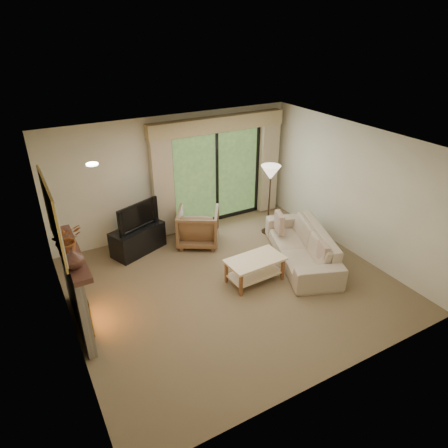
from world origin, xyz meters
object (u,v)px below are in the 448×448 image
sofa (302,246)px  coffee_table (255,270)px  media_console (138,239)px  armchair (198,227)px

sofa → coffee_table: (-1.19, -0.14, -0.10)m
media_console → coffee_table: (1.53, -2.06, -0.04)m
armchair → coffee_table: 1.79m
armchair → sofa: (1.48, -1.62, -0.06)m
media_console → armchair: 1.28m
coffee_table → armchair: bearing=96.6°
sofa → coffee_table: 1.21m
media_console → coffee_table: bearing=-75.4°
sofa → armchair: bearing=-116.6°
armchair → sofa: armchair is taller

